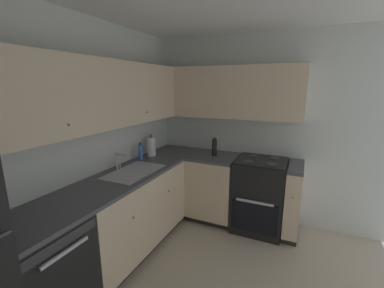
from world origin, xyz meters
name	(u,v)px	position (x,y,z in m)	size (l,w,h in m)	color
wall_back	(70,149)	(0.00, 1.50, 1.25)	(3.64, 0.05, 2.49)	silver
wall_right	(263,131)	(1.79, 0.00, 1.25)	(0.05, 3.05, 2.49)	silver
dishwasher	(40,278)	(-0.64, 1.17, 0.44)	(0.60, 0.63, 0.88)	black
lower_cabinets_back	(130,213)	(0.42, 1.18, 0.44)	(1.51, 0.62, 0.88)	beige
countertop_back	(128,175)	(0.41, 1.18, 0.90)	(2.71, 0.60, 0.04)	#4C4C51
lower_cabinets_right	(229,191)	(1.47, 0.34, 0.44)	(0.62, 1.42, 0.88)	beige
countertop_right	(230,159)	(1.47, 0.34, 0.90)	(0.60, 1.42, 0.03)	#4C4C51
oven_range	(260,194)	(1.49, -0.06, 0.47)	(0.68, 0.62, 1.06)	black
upper_cabinets_back	(100,95)	(0.25, 1.32, 1.75)	(2.39, 0.34, 0.66)	beige
upper_cabinets_right	(225,92)	(1.61, 0.49, 1.75)	(0.32, 1.97, 0.66)	beige
sink	(134,175)	(0.48, 1.15, 0.87)	(0.68, 0.40, 0.10)	#B7B7BC
faucet	(119,160)	(0.49, 1.35, 1.03)	(0.07, 0.16, 0.18)	silver
soap_bottle	(141,152)	(0.90, 1.36, 1.02)	(0.06, 0.06, 0.22)	#3F72BF
paper_towel_roll	(151,147)	(1.12, 1.34, 1.04)	(0.11, 0.11, 0.31)	white
oil_bottle	(214,147)	(1.47, 0.57, 1.03)	(0.06, 0.06, 0.25)	black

